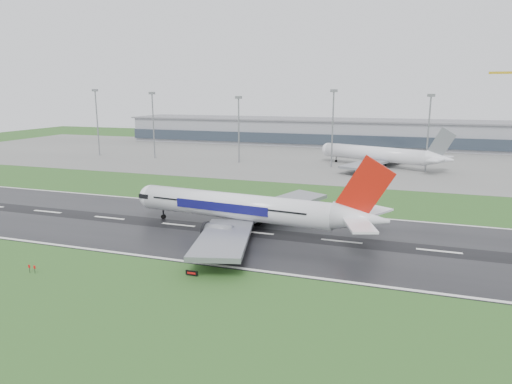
% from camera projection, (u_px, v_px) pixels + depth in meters
% --- Properties ---
extents(ground, '(520.00, 520.00, 0.00)m').
position_uv_depth(ground, '(178.00, 225.00, 113.04)').
color(ground, '#254F1D').
rests_on(ground, ground).
extents(runway, '(400.00, 45.00, 0.10)m').
position_uv_depth(runway, '(178.00, 225.00, 113.02)').
color(runway, black).
rests_on(runway, ground).
extents(apron, '(400.00, 130.00, 0.08)m').
position_uv_depth(apron, '(297.00, 157.00, 228.80)').
color(apron, slate).
rests_on(apron, ground).
extents(terminal, '(240.00, 36.00, 15.00)m').
position_uv_depth(terminal, '(320.00, 132.00, 282.77)').
color(terminal, gray).
rests_on(terminal, ground).
extents(main_airliner, '(68.55, 65.87, 18.57)m').
position_uv_depth(main_airliner, '(251.00, 192.00, 106.33)').
color(main_airliner, white).
rests_on(main_airliner, runway).
extents(parked_airliner, '(77.28, 74.94, 17.79)m').
position_uv_depth(parked_airliner, '(380.00, 146.00, 197.86)').
color(parked_airliner, silver).
rests_on(parked_airliner, apron).
extents(runway_sign, '(2.31, 0.36, 1.04)m').
position_uv_depth(runway_sign, '(192.00, 273.00, 81.79)').
color(runway_sign, black).
rests_on(runway_sign, ground).
extents(floodmast_0, '(0.64, 0.64, 32.15)m').
position_uv_depth(floodmast_0, '(97.00, 124.00, 232.63)').
color(floodmast_0, gray).
rests_on(floodmast_0, ground).
extents(floodmast_1, '(0.64, 0.64, 30.80)m').
position_uv_depth(floodmast_1, '(153.00, 127.00, 222.75)').
color(floodmast_1, gray).
rests_on(floodmast_1, ground).
extents(floodmast_2, '(0.64, 0.64, 28.96)m').
position_uv_depth(floodmast_2, '(239.00, 131.00, 209.22)').
color(floodmast_2, gray).
rests_on(floodmast_2, ground).
extents(floodmast_3, '(0.64, 0.64, 31.89)m').
position_uv_depth(floodmast_3, '(332.00, 130.00, 195.66)').
color(floodmast_3, gray).
rests_on(floodmast_3, ground).
extents(floodmast_4, '(0.64, 0.64, 30.10)m').
position_uv_depth(floodmast_4, '(428.00, 135.00, 183.96)').
color(floodmast_4, gray).
rests_on(floodmast_4, ground).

